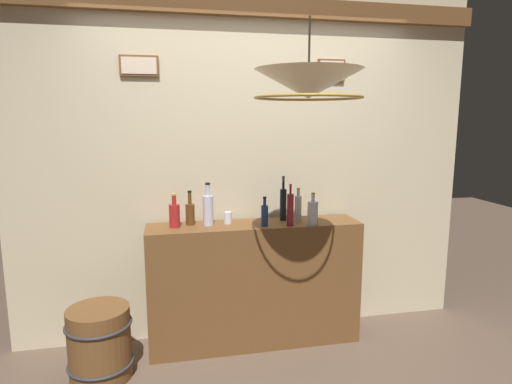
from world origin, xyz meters
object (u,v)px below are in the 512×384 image
object	(u,v)px
liquor_bottle_amaro	(190,213)
glass_tumbler_rocks	(228,218)
liquor_bottle_rum	(283,204)
liquor_bottle_brandy	(313,212)
pendant_lamp	(309,85)
liquor_bottle_tequila	(290,209)
liquor_bottle_vodka	(174,215)
wooden_barrel	(100,343)
liquor_bottle_mezcal	(208,209)
liquor_bottle_port	(298,207)
liquor_bottle_bourbon	(265,215)

from	to	relation	value
liquor_bottle_amaro	glass_tumbler_rocks	world-z (taller)	liquor_bottle_amaro
liquor_bottle_rum	liquor_bottle_amaro	size ratio (longest dim) A/B	1.35
liquor_bottle_brandy	pendant_lamp	bearing A→B (deg)	-112.86
liquor_bottle_rum	liquor_bottle_tequila	distance (m)	0.18
liquor_bottle_vodka	wooden_barrel	distance (m)	0.99
pendant_lamp	glass_tumbler_rocks	bearing A→B (deg)	114.43
liquor_bottle_brandy	liquor_bottle_mezcal	bearing A→B (deg)	169.27
liquor_bottle_rum	liquor_bottle_port	distance (m)	0.12
liquor_bottle_vodka	pendant_lamp	size ratio (longest dim) A/B	0.40
liquor_bottle_amaro	wooden_barrel	world-z (taller)	liquor_bottle_amaro
liquor_bottle_tequila	liquor_bottle_bourbon	distance (m)	0.19
liquor_bottle_rum	pendant_lamp	bearing A→B (deg)	-95.81
glass_tumbler_rocks	wooden_barrel	xyz separation A→B (m)	(-0.92, -0.30, -0.75)
liquor_bottle_brandy	liquor_bottle_port	size ratio (longest dim) A/B	0.94
liquor_bottle_mezcal	liquor_bottle_tequila	distance (m)	0.61
liquor_bottle_vodka	liquor_bottle_rum	bearing A→B (deg)	3.61
liquor_bottle_mezcal	wooden_barrel	world-z (taller)	liquor_bottle_mezcal
liquor_bottle_brandy	glass_tumbler_rocks	bearing A→B (deg)	165.06
liquor_bottle_tequila	liquor_bottle_port	distance (m)	0.18
liquor_bottle_rum	liquor_bottle_mezcal	distance (m)	0.59
liquor_bottle_bourbon	liquor_bottle_mezcal	bearing A→B (deg)	164.57
liquor_bottle_brandy	liquor_bottle_port	xyz separation A→B (m)	(-0.07, 0.14, 0.01)
liquor_bottle_mezcal	liquor_bottle_amaro	xyz separation A→B (m)	(-0.13, 0.04, -0.03)
liquor_bottle_brandy	liquor_bottle_amaro	size ratio (longest dim) A/B	0.94
liquor_bottle_vodka	glass_tumbler_rocks	distance (m)	0.40
liquor_bottle_brandy	wooden_barrel	xyz separation A→B (m)	(-1.53, -0.14, -0.80)
liquor_bottle_bourbon	pendant_lamp	xyz separation A→B (m)	(0.10, -0.65, 0.88)
liquor_bottle_bourbon	liquor_bottle_port	size ratio (longest dim) A/B	0.85
liquor_bottle_vodka	wooden_barrel	size ratio (longest dim) A/B	0.50
liquor_bottle_mezcal	liquor_bottle_port	xyz separation A→B (m)	(0.69, -0.00, -0.02)
liquor_bottle_bourbon	pendant_lamp	distance (m)	1.10
liquor_bottle_mezcal	glass_tumbler_rocks	world-z (taller)	liquor_bottle_mezcal
liquor_bottle_mezcal	pendant_lamp	distance (m)	1.24
liquor_bottle_rum	liquor_bottle_amaro	distance (m)	0.72
liquor_bottle_rum	liquor_bottle_bourbon	bearing A→B (deg)	-140.75
liquor_bottle_vodka	liquor_bottle_amaro	xyz separation A→B (m)	(0.12, 0.05, -0.00)
glass_tumbler_rocks	liquor_bottle_brandy	bearing A→B (deg)	-14.94
liquor_bottle_rum	wooden_barrel	distance (m)	1.62
liquor_bottle_mezcal	liquor_bottle_vodka	xyz separation A→B (m)	(-0.25, -0.02, -0.03)
liquor_bottle_vodka	liquor_bottle_amaro	distance (m)	0.13
liquor_bottle_tequila	wooden_barrel	size ratio (longest dim) A/B	0.63
liquor_bottle_bourbon	liquor_bottle_port	world-z (taller)	liquor_bottle_port
liquor_bottle_tequila	liquor_bottle_amaro	distance (m)	0.74
liquor_bottle_tequila	pendant_lamp	world-z (taller)	pendant_lamp
liquor_bottle_tequila	glass_tumbler_rocks	size ratio (longest dim) A/B	3.51
liquor_bottle_bourbon	wooden_barrel	size ratio (longest dim) A/B	0.44
liquor_bottle_tequila	pendant_lamp	size ratio (longest dim) A/B	0.51
pendant_lamp	liquor_bottle_tequila	bearing A→B (deg)	82.13
liquor_bottle_rum	liquor_bottle_tequila	bearing A→B (deg)	-88.73
glass_tumbler_rocks	pendant_lamp	bearing A→B (deg)	-65.57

